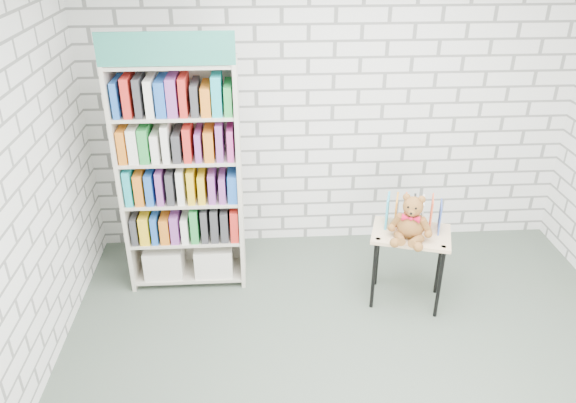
{
  "coord_description": "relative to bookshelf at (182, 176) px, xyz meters",
  "views": [
    {
      "loc": [
        -0.71,
        -2.93,
        3.0
      ],
      "look_at": [
        -0.48,
        0.95,
        0.96
      ],
      "focal_mm": 35.0,
      "sensor_mm": 36.0,
      "label": 1
    }
  ],
  "objects": [
    {
      "name": "bookshelf",
      "position": [
        0.0,
        0.0,
        0.0
      ],
      "size": [
        0.99,
        0.39,
        2.23
      ],
      "color": "beige",
      "rests_on": "ground"
    },
    {
      "name": "display_table",
      "position": [
        1.86,
        -0.45,
        -0.44
      ],
      "size": [
        0.72,
        0.59,
        0.67
      ],
      "color": "#D6AD80",
      "rests_on": "ground"
    },
    {
      "name": "teddy_bear",
      "position": [
        1.82,
        -0.54,
        -0.2
      ],
      "size": [
        0.35,
        0.34,
        0.38
      ],
      "color": "brown",
      "rests_on": "display_table"
    },
    {
      "name": "table_books",
      "position": [
        1.89,
        -0.35,
        -0.22
      ],
      "size": [
        0.47,
        0.31,
        0.26
      ],
      "color": "#2B9ABC",
      "rests_on": "display_table"
    },
    {
      "name": "ground",
      "position": [
        1.34,
        -1.36,
        -1.02
      ],
      "size": [
        4.5,
        4.5,
        0.0
      ],
      "primitive_type": "plane",
      "color": "#445145",
      "rests_on": "ground"
    },
    {
      "name": "room_shell",
      "position": [
        1.34,
        -1.36,
        0.77
      ],
      "size": [
        4.52,
        4.02,
        2.81
      ],
      "color": "silver",
      "rests_on": "ground"
    }
  ]
}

